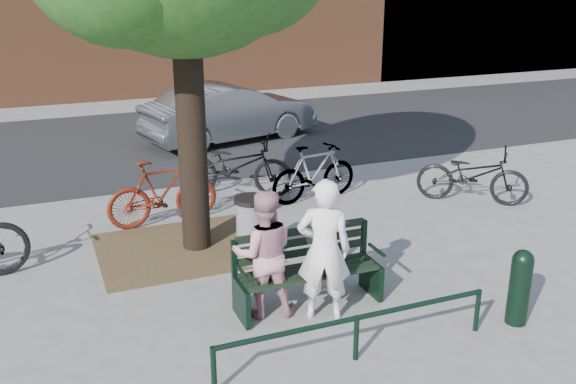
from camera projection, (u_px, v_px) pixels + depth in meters
name	position (u px, v px, depth m)	size (l,w,h in m)	color
ground	(309.00, 306.00, 7.66)	(90.00, 90.00, 0.00)	gray
dirt_pit	(184.00, 248.00, 9.23)	(2.40, 2.00, 0.02)	brown
road	(164.00, 140.00, 15.11)	(40.00, 7.00, 0.01)	black
park_bench	(306.00, 267.00, 7.57)	(1.74, 0.54, 0.97)	black
guard_railing	(357.00, 325.00, 6.48)	(3.06, 0.06, 0.51)	black
person_left	(324.00, 250.00, 7.16)	(0.61, 0.40, 1.67)	white
person_right	(264.00, 253.00, 7.27)	(0.73, 0.57, 1.51)	#C3868D
bollard	(520.00, 284.00, 7.15)	(0.24, 0.24, 0.90)	black
litter_bin	(252.00, 230.00, 8.68)	(0.46, 0.46, 0.94)	gray
bicycle_b	(163.00, 192.00, 9.99)	(0.50, 1.76, 1.06)	#54170C
bicycle_c	(235.00, 166.00, 11.29)	(0.72, 2.07, 1.09)	black
bicycle_d	(314.00, 173.00, 11.04)	(0.47, 1.66, 1.00)	gray
bicycle_e	(472.00, 175.00, 10.95)	(0.65, 1.87, 0.98)	black
parked_car	(230.00, 112.00, 14.92)	(1.42, 4.08, 1.35)	slate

